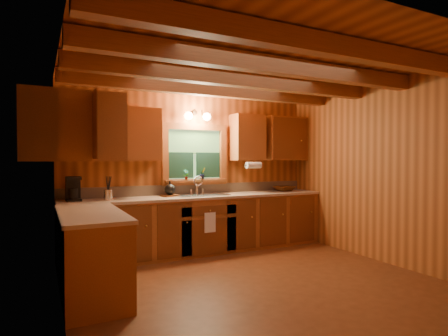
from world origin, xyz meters
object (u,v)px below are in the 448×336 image
object	(u,v)px
sink	(201,198)
coffee_maker	(73,189)
cutting_board	(170,196)
wicker_basket	(284,189)

from	to	relation	value
sink	coffee_maker	bearing A→B (deg)	177.17
coffee_maker	cutting_board	xyz separation A→B (m)	(1.38, -0.03, -0.15)
sink	wicker_basket	world-z (taller)	sink
sink	cutting_board	size ratio (longest dim) A/B	3.23
sink	coffee_maker	size ratio (longest dim) A/B	2.45
coffee_maker	wicker_basket	xyz separation A→B (m)	(3.49, -0.07, -0.12)
sink	wicker_basket	distance (m)	1.63
sink	cutting_board	xyz separation A→B (m)	(-0.50, 0.07, 0.06)
sink	cutting_board	world-z (taller)	sink
coffee_maker	wicker_basket	bearing A→B (deg)	-4.14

